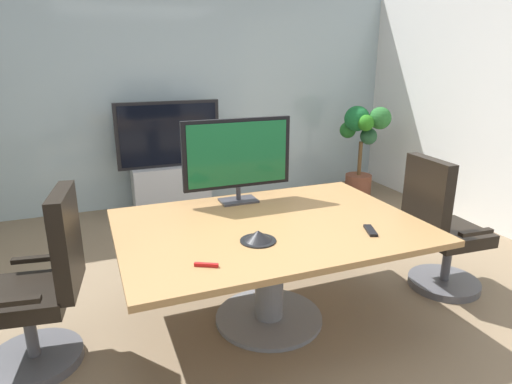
# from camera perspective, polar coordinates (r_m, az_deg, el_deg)

# --- Properties ---
(ground_plane) EXTENTS (7.00, 7.00, 0.00)m
(ground_plane) POSITION_cam_1_polar(r_m,az_deg,el_deg) (3.36, -0.42, -15.30)
(ground_plane) COLOR #7A664C
(wall_back_glass_partition) EXTENTS (6.00, 0.10, 2.61)m
(wall_back_glass_partition) POSITION_cam_1_polar(r_m,az_deg,el_deg) (5.58, -11.18, 11.80)
(wall_back_glass_partition) COLOR #9EB2B7
(wall_back_glass_partition) RESTS_ON ground
(conference_table) EXTENTS (1.99, 1.39, 0.73)m
(conference_table) POSITION_cam_1_polar(r_m,az_deg,el_deg) (3.02, 1.76, -7.01)
(conference_table) COLOR olive
(conference_table) RESTS_ON ground
(office_chair_left) EXTENTS (0.62, 0.60, 1.09)m
(office_chair_left) POSITION_cam_1_polar(r_m,az_deg,el_deg) (2.95, -25.91, -11.96)
(office_chair_left) COLOR #4C4C51
(office_chair_left) RESTS_ON ground
(office_chair_right) EXTENTS (0.61, 0.59, 1.09)m
(office_chair_right) POSITION_cam_1_polar(r_m,az_deg,el_deg) (3.76, 22.75, -5.27)
(office_chair_right) COLOR #4C4C51
(office_chair_right) RESTS_ON ground
(tv_monitor) EXTENTS (0.84, 0.18, 0.64)m
(tv_monitor) POSITION_cam_1_polar(r_m,az_deg,el_deg) (3.30, -2.41, 4.71)
(tv_monitor) COLOR #333338
(tv_monitor) RESTS_ON conference_table
(wall_display_unit) EXTENTS (1.20, 0.36, 1.31)m
(wall_display_unit) POSITION_cam_1_polar(r_m,az_deg,el_deg) (5.36, -10.96, 2.22)
(wall_display_unit) COLOR #B7BABC
(wall_display_unit) RESTS_ON ground
(potted_plant) EXTENTS (0.52, 0.58, 1.20)m
(potted_plant) POSITION_cam_1_polar(r_m,az_deg,el_deg) (5.83, 13.58, 6.42)
(potted_plant) COLOR brown
(potted_plant) RESTS_ON ground
(conference_phone) EXTENTS (0.22, 0.22, 0.07)m
(conference_phone) POSITION_cam_1_polar(r_m,az_deg,el_deg) (2.67, 0.27, -5.78)
(conference_phone) COLOR black
(conference_phone) RESTS_ON conference_table
(remote_control) EXTENTS (0.11, 0.18, 0.02)m
(remote_control) POSITION_cam_1_polar(r_m,az_deg,el_deg) (2.91, 14.58, -4.84)
(remote_control) COLOR black
(remote_control) RESTS_ON conference_table
(whiteboard_marker) EXTENTS (0.12, 0.08, 0.02)m
(whiteboard_marker) POSITION_cam_1_polar(r_m,az_deg,el_deg) (2.40, -6.45, -9.35)
(whiteboard_marker) COLOR red
(whiteboard_marker) RESTS_ON conference_table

